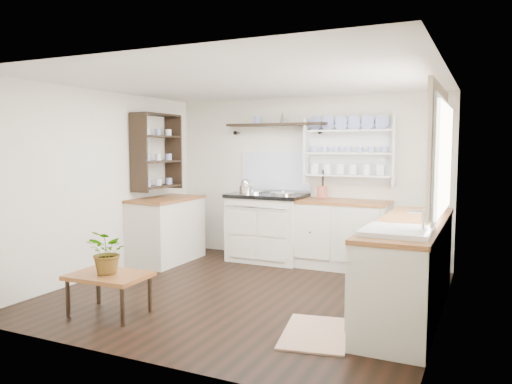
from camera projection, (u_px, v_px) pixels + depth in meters
floor at (247, 293)px, 5.49m from camera, size 4.00×3.80×0.01m
wall_back at (306, 179)px, 7.09m from camera, size 4.00×0.02×2.30m
wall_right at (444, 197)px, 4.53m from camera, size 0.02×3.80×2.30m
wall_left at (103, 183)px, 6.23m from camera, size 0.02×3.80×2.30m
ceiling at (247, 81)px, 5.28m from camera, size 4.00×3.80×0.01m
window at (441, 152)px, 4.65m from camera, size 0.08×1.55×1.22m
aga_cooker at (267, 226)px, 7.05m from camera, size 1.06×0.74×0.98m
back_cabinets at (340, 233)px, 6.63m from camera, size 1.27×0.63×0.90m
right_cabinets at (409, 266)px, 4.81m from camera, size 0.62×2.43×0.90m
belfast_sink at (397, 245)px, 4.11m from camera, size 0.55×0.60×0.45m
left_cabinets at (166, 229)px, 6.98m from camera, size 0.62×1.13×0.90m
plate_rack at (351, 151)px, 6.75m from camera, size 1.20×0.22×0.90m
high_shelf at (277, 125)px, 7.08m from camera, size 1.50×0.29×0.16m
left_shelving at (157, 151)px, 6.94m from camera, size 0.28×0.80×1.05m
kettle at (246, 187)px, 7.01m from camera, size 0.18×0.18×0.22m
utensil_crock at (322, 192)px, 6.78m from camera, size 0.14×0.14×0.16m
center_table at (109, 278)px, 4.77m from camera, size 0.75×0.55×0.40m
potted_plant at (108, 252)px, 4.75m from camera, size 0.45×0.41×0.43m
floor_rug at (316, 333)px, 4.30m from camera, size 0.70×0.94×0.02m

